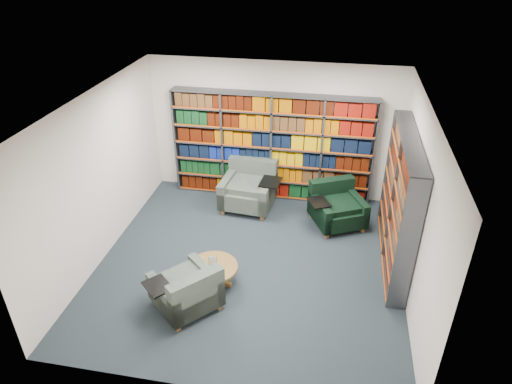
% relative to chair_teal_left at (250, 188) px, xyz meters
% --- Properties ---
extents(room_shell, '(5.02, 5.02, 2.82)m').
position_rel_chair_teal_left_xyz_m(room_shell, '(0.37, -1.90, 1.04)').
color(room_shell, black).
rests_on(room_shell, ground).
extents(bookshelf_back, '(4.00, 0.28, 2.20)m').
position_rel_chair_teal_left_xyz_m(bookshelf_back, '(0.37, 0.45, 0.73)').
color(bookshelf_back, '#47494F').
rests_on(bookshelf_back, ground).
extents(bookshelf_right, '(0.28, 2.50, 2.20)m').
position_rel_chair_teal_left_xyz_m(bookshelf_right, '(2.71, -1.30, 0.73)').
color(bookshelf_right, '#47494F').
rests_on(bookshelf_right, ground).
extents(chair_teal_left, '(1.21, 1.07, 0.90)m').
position_rel_chair_teal_left_xyz_m(chair_teal_left, '(0.00, 0.00, 0.00)').
color(chair_teal_left, '#0A1C36').
rests_on(chair_teal_left, ground).
extents(chair_green_right, '(1.19, 1.18, 0.80)m').
position_rel_chair_teal_left_xyz_m(chair_green_right, '(1.74, -0.35, -0.04)').
color(chair_green_right, black).
rests_on(chair_green_right, ground).
extents(chair_teal_front, '(1.20, 1.20, 0.77)m').
position_rel_chair_teal_left_xyz_m(chair_teal_front, '(-0.30, -3.11, -0.05)').
color(chair_teal_front, '#0A1C36').
rests_on(chair_teal_front, ground).
extents(coffee_table, '(0.78, 0.78, 0.55)m').
position_rel_chair_teal_left_xyz_m(coffee_table, '(-0.08, -2.52, -0.07)').
color(coffee_table, olive).
rests_on(coffee_table, ground).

